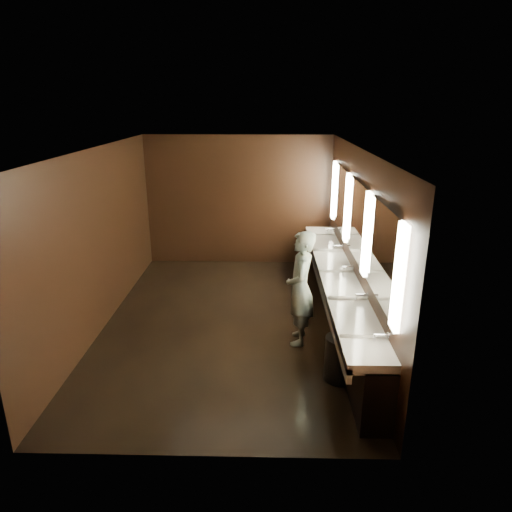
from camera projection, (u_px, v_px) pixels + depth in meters
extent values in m
plane|color=black|center=(229.00, 322.00, 7.53)|extent=(6.00, 6.00, 0.00)
cube|color=#2D2D2B|center=(225.00, 149.00, 6.62)|extent=(4.00, 6.00, 0.02)
cube|color=black|center=(239.00, 201.00, 9.91)|extent=(4.00, 0.02, 2.80)
cube|color=black|center=(200.00, 335.00, 4.24)|extent=(4.00, 0.02, 2.80)
cube|color=black|center=(99.00, 240.00, 7.12)|extent=(0.02, 6.00, 2.80)
cube|color=black|center=(356.00, 242.00, 7.03)|extent=(0.02, 6.00, 2.80)
cube|color=black|center=(341.00, 301.00, 7.35)|extent=(0.36, 5.40, 0.81)
cube|color=white|center=(336.00, 275.00, 7.21)|extent=(0.55, 5.40, 0.12)
cube|color=white|center=(321.00, 280.00, 7.24)|extent=(0.06, 5.40, 0.18)
cylinder|color=silver|center=(382.00, 335.00, 5.08)|extent=(0.18, 0.04, 0.04)
cylinder|color=silver|center=(362.00, 295.00, 6.12)|extent=(0.18, 0.04, 0.04)
cylinder|color=silver|center=(349.00, 267.00, 7.16)|extent=(0.18, 0.04, 0.04)
cylinder|color=silver|center=(338.00, 246.00, 8.20)|extent=(0.18, 0.04, 0.04)
cylinder|color=silver|center=(330.00, 229.00, 9.24)|extent=(0.18, 0.04, 0.04)
cube|color=#FAF4CE|center=(399.00, 278.00, 4.64)|extent=(0.06, 0.22, 1.15)
cube|color=white|center=(382.00, 253.00, 5.40)|extent=(0.03, 1.32, 1.15)
cube|color=#FAF4CE|center=(367.00, 235.00, 6.16)|extent=(0.06, 0.23, 1.15)
cube|color=white|center=(357.00, 220.00, 6.91)|extent=(0.03, 1.32, 1.15)
cube|color=#FAF4CE|center=(347.00, 208.00, 7.67)|extent=(0.06, 0.23, 1.15)
cube|color=white|center=(341.00, 199.00, 8.43)|extent=(0.03, 1.32, 1.15)
cube|color=#FAF4CE|center=(334.00, 190.00, 9.19)|extent=(0.06, 0.22, 1.15)
imported|color=#7DADBA|center=(300.00, 288.00, 6.67)|extent=(0.46, 0.66, 1.73)
cylinder|color=black|center=(340.00, 358.00, 5.90)|extent=(0.50, 0.50, 0.61)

